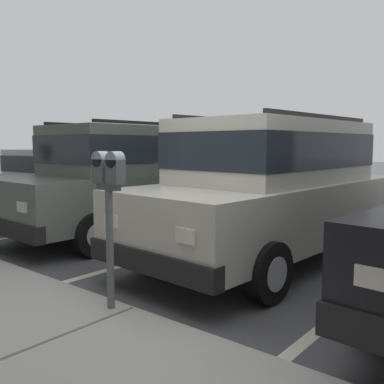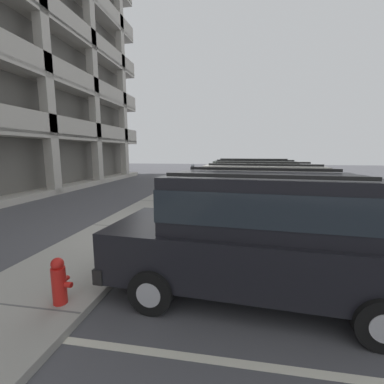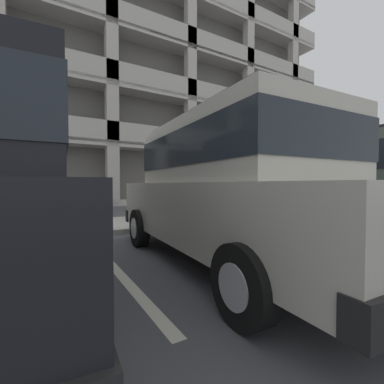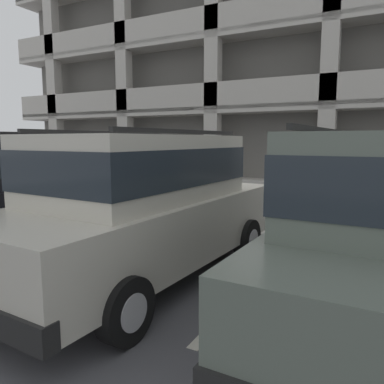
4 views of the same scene
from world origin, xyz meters
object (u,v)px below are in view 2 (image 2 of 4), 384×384
Objects in this scene: blue_coupe at (251,183)px; parking_meter_near at (159,190)px; silver_suv at (260,198)px; fire_hydrant at (59,281)px; red_sedan at (258,230)px; dark_hatchback at (252,184)px; parking_meter_far at (193,172)px.

blue_coupe is 6.31m from parking_meter_near.
silver_suv reaches higher than fire_hydrant.
dark_hatchback is (5.86, -0.25, 0.00)m from red_sedan.
dark_hatchback is at bearing 173.61° from blue_coupe.
blue_coupe is 10.09m from fire_hydrant.
red_sedan reaches higher than parking_meter_far.
blue_coupe is at bearing 2.30° from silver_suv.
fire_hydrant is at bearing 144.20° from silver_suv.
parking_meter_near is at bearing 179.72° from parking_meter_far.
dark_hatchback is (2.96, 0.03, 0.00)m from silver_suv.
parking_meter_far is at bearing 28.83° from silver_suv.
parking_meter_far is at bearing 20.11° from red_sedan.
parking_meter_far is at bearing 44.93° from dark_hatchback.
fire_hydrant is (-9.54, 3.26, -0.36)m from blue_coupe.
blue_coupe is 6.54× the size of fire_hydrant.
silver_suv is 1.01× the size of dark_hatchback.
red_sedan is at bearing -71.39° from fire_hydrant.
blue_coupe is at bearing -18.86° from fire_hydrant.
red_sedan is at bearing 173.84° from blue_coupe.
dark_hatchback is 4.02m from parking_meter_near.
silver_suv is 2.96m from dark_hatchback.
silver_suv is 3.32× the size of parking_meter_near.
parking_meter_near is 4.06m from fire_hydrant.
silver_suv is 2.91m from red_sedan.
silver_suv is 3.15× the size of parking_meter_far.
dark_hatchback is at bearing -44.81° from parking_meter_near.
red_sedan is 7.00× the size of fire_hydrant.
parking_meter_near reaches higher than blue_coupe.
blue_coupe is at bearing 1.46° from red_sedan.
red_sedan is 8.59m from blue_coupe.
parking_meter_far is (0.26, 2.93, 0.45)m from blue_coupe.
parking_meter_near is at bearing -4.26° from fire_hydrant.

